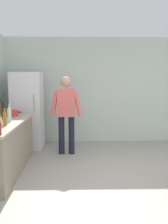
# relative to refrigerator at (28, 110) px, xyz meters

# --- Properties ---
(ground_plane) EXTENTS (14.00, 14.00, 0.00)m
(ground_plane) POSITION_rel_refrigerator_xyz_m (1.90, -2.40, -0.90)
(ground_plane) COLOR #9E998E
(wall_back) EXTENTS (6.40, 0.12, 2.70)m
(wall_back) POSITION_rel_refrigerator_xyz_m (1.90, 0.60, 0.45)
(wall_back) COLOR silver
(wall_back) RESTS_ON ground_plane
(kitchen_counter) EXTENTS (0.64, 2.20, 0.90)m
(kitchen_counter) POSITION_rel_refrigerator_xyz_m (-0.10, -1.60, -0.45)
(kitchen_counter) COLOR gray
(kitchen_counter) RESTS_ON ground_plane
(refrigerator) EXTENTS (0.70, 0.67, 1.80)m
(refrigerator) POSITION_rel_refrigerator_xyz_m (0.00, 0.00, 0.00)
(refrigerator) COLOR white
(refrigerator) RESTS_ON ground_plane
(person) EXTENTS (0.70, 0.22, 1.70)m
(person) POSITION_rel_refrigerator_xyz_m (0.95, -0.55, 0.08)
(person) COLOR #1E1E2D
(person) RESTS_ON ground_plane
(cooking_pot) EXTENTS (0.40, 0.28, 0.12)m
(cooking_pot) POSITION_rel_refrigerator_xyz_m (-0.15, -0.88, 0.06)
(cooking_pot) COLOR red
(cooking_pot) RESTS_ON kitchen_counter
(bottle_oil_amber) EXTENTS (0.06, 0.06, 0.28)m
(bottle_oil_amber) POSITION_rel_refrigerator_xyz_m (0.01, -1.88, 0.12)
(bottle_oil_amber) COLOR #996619
(bottle_oil_amber) RESTS_ON kitchen_counter
(bottle_wine_dark) EXTENTS (0.08, 0.08, 0.34)m
(bottle_wine_dark) POSITION_rel_refrigerator_xyz_m (-0.17, -1.31, 0.15)
(bottle_wine_dark) COLOR black
(bottle_wine_dark) RESTS_ON kitchen_counter
(bottle_water_clear) EXTENTS (0.07, 0.07, 0.30)m
(bottle_water_clear) POSITION_rel_refrigerator_xyz_m (-0.01, -1.51, 0.13)
(bottle_water_clear) COLOR silver
(bottle_water_clear) RESTS_ON kitchen_counter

